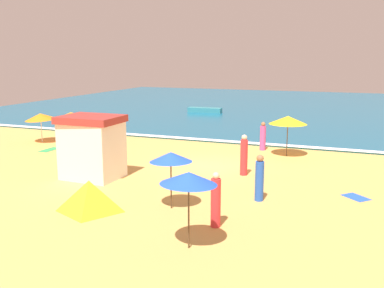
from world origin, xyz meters
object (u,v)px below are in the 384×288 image
(lifeguard_cabana, at_px, (92,147))
(beachgoer_3, at_px, (263,137))
(beach_umbrella_2, at_px, (288,120))
(beachgoer_0, at_px, (216,201))
(beach_umbrella_5, at_px, (189,178))
(beachgoer_2, at_px, (244,156))
(beach_umbrella_0, at_px, (171,157))
(beach_umbrella_1, at_px, (71,115))
(beach_tent, at_px, (90,196))
(beach_umbrella_4, at_px, (41,117))
(small_boat_0, at_px, (205,110))
(beachgoer_4, at_px, (259,179))

(lifeguard_cabana, relative_size, beachgoer_3, 1.69)
(beach_umbrella_2, bearing_deg, beachgoer_0, -92.69)
(beach_umbrella_5, bearing_deg, beachgoer_2, 93.50)
(beachgoer_2, relative_size, beachgoer_3, 1.14)
(lifeguard_cabana, height_order, beach_umbrella_0, lifeguard_cabana)
(beach_umbrella_2, distance_m, beachgoer_2, 5.02)
(beach_umbrella_1, height_order, beachgoer_3, beach_umbrella_1)
(beach_umbrella_1, xyz_separation_m, beach_tent, (7.06, -8.64, -1.53))
(beach_umbrella_0, relative_size, beach_umbrella_5, 0.94)
(beach_umbrella_1, xyz_separation_m, beachgoer_3, (10.66, 4.03, -1.31))
(beach_umbrella_4, bearing_deg, beachgoer_2, -11.97)
(beachgoer_3, bearing_deg, small_boat_0, 121.13)
(beach_umbrella_0, distance_m, beachgoer_2, 5.70)
(beach_umbrella_2, height_order, beachgoer_0, beach_umbrella_2)
(lifeguard_cabana, xyz_separation_m, beachgoer_0, (7.11, -3.55, -0.59))
(beach_umbrella_1, bearing_deg, beachgoer_2, -9.33)
(beachgoer_4, bearing_deg, beach_umbrella_5, -101.23)
(beach_umbrella_1, bearing_deg, beach_umbrella_0, -36.87)
(beach_umbrella_1, height_order, beach_umbrella_2, beach_umbrella_1)
(beach_umbrella_5, height_order, beachgoer_0, beach_umbrella_5)
(beachgoer_0, distance_m, small_boat_0, 28.84)
(beach_tent, bearing_deg, lifeguard_cabana, 122.29)
(beach_umbrella_0, xyz_separation_m, beach_umbrella_2, (2.60, 10.17, 0.10))
(beach_tent, distance_m, small_boat_0, 27.88)
(beach_umbrella_0, relative_size, beach_umbrella_4, 0.78)
(beachgoer_4, bearing_deg, beachgoer_3, 101.22)
(beach_tent, bearing_deg, beachgoer_0, 3.75)
(beachgoer_3, bearing_deg, beachgoer_2, -86.68)
(beachgoer_2, height_order, small_boat_0, beachgoer_2)
(beach_umbrella_2, xyz_separation_m, small_boat_0, (-10.49, 15.81, -1.71))
(beach_tent, xyz_separation_m, beachgoer_2, (3.94, 6.83, 0.34))
(beach_umbrella_1, bearing_deg, beach_tent, -50.73)
(beachgoer_0, bearing_deg, small_boat_0, 110.20)
(beach_umbrella_0, height_order, small_boat_0, beach_umbrella_0)
(beach_umbrella_4, height_order, beachgoer_2, beach_umbrella_4)
(beach_tent, bearing_deg, beach_umbrella_1, 129.27)
(beach_tent, xyz_separation_m, beachgoer_3, (3.60, 12.67, 0.22))
(small_boat_0, bearing_deg, beach_umbrella_1, -95.42)
(beach_umbrella_2, distance_m, beach_umbrella_5, 13.11)
(lifeguard_cabana, bearing_deg, beach_umbrella_2, 45.22)
(beachgoer_0, bearing_deg, beach_umbrella_1, 144.63)
(beach_umbrella_0, distance_m, beach_umbrella_4, 15.53)
(lifeguard_cabana, height_order, beachgoer_3, lifeguard_cabana)
(beach_umbrella_1, bearing_deg, beachgoer_0, -35.37)
(beach_umbrella_5, xyz_separation_m, beachgoer_0, (0.22, 1.84, -1.24))
(beachgoer_0, xyz_separation_m, small_boat_0, (-9.96, 27.07, -0.54))
(beach_umbrella_2, relative_size, small_boat_0, 0.73)
(beachgoer_2, bearing_deg, beach_umbrella_4, 168.03)
(beach_umbrella_5, distance_m, small_boat_0, 30.55)
(beach_umbrella_1, distance_m, beachgoer_2, 11.21)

